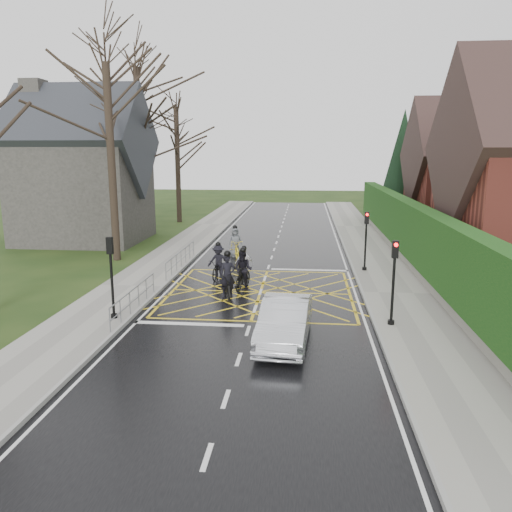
% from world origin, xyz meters
% --- Properties ---
extents(ground, '(120.00, 120.00, 0.00)m').
position_xyz_m(ground, '(0.00, 0.00, 0.00)').
color(ground, black).
rests_on(ground, ground).
extents(road, '(9.00, 80.00, 0.01)m').
position_xyz_m(road, '(0.00, 0.00, 0.01)').
color(road, black).
rests_on(road, ground).
extents(sidewalk_right, '(3.00, 80.00, 0.15)m').
position_xyz_m(sidewalk_right, '(6.00, 0.00, 0.07)').
color(sidewalk_right, gray).
rests_on(sidewalk_right, ground).
extents(sidewalk_left, '(3.00, 80.00, 0.15)m').
position_xyz_m(sidewalk_left, '(-6.00, 0.00, 0.07)').
color(sidewalk_left, gray).
rests_on(sidewalk_left, ground).
extents(stone_wall, '(0.50, 38.00, 0.70)m').
position_xyz_m(stone_wall, '(7.75, 6.00, 0.35)').
color(stone_wall, slate).
rests_on(stone_wall, ground).
extents(hedge, '(0.90, 38.00, 2.80)m').
position_xyz_m(hedge, '(7.75, 6.00, 2.10)').
color(hedge, '#0F3910').
rests_on(hedge, stone_wall).
extents(house_far, '(9.80, 8.80, 10.30)m').
position_xyz_m(house_far, '(14.75, 18.00, 4.36)').
color(house_far, maroon).
rests_on(house_far, ground).
extents(conifer, '(4.60, 4.60, 10.00)m').
position_xyz_m(conifer, '(10.75, 26.00, 4.99)').
color(conifer, black).
rests_on(conifer, ground).
extents(church, '(8.80, 7.80, 11.00)m').
position_xyz_m(church, '(-13.54, 12.00, 4.93)').
color(church, '#2D2B28').
rests_on(church, ground).
extents(tree_near, '(9.24, 9.24, 11.44)m').
position_xyz_m(tree_near, '(-9.00, 6.00, 7.91)').
color(tree_near, black).
rests_on(tree_near, ground).
extents(tree_mid, '(10.08, 10.08, 12.48)m').
position_xyz_m(tree_mid, '(-10.00, 14.00, 8.63)').
color(tree_mid, black).
rests_on(tree_mid, ground).
extents(tree_far, '(8.40, 8.40, 10.40)m').
position_xyz_m(tree_far, '(-9.30, 22.00, 7.19)').
color(tree_far, black).
rests_on(tree_far, ground).
extents(railing_south, '(0.05, 5.04, 1.03)m').
position_xyz_m(railing_south, '(-4.65, -3.50, 0.78)').
color(railing_south, slate).
rests_on(railing_south, ground).
extents(railing_north, '(0.05, 6.04, 1.03)m').
position_xyz_m(railing_north, '(-4.65, 4.00, 0.79)').
color(railing_north, slate).
rests_on(railing_north, ground).
extents(traffic_light_ne, '(0.24, 0.31, 3.21)m').
position_xyz_m(traffic_light_ne, '(5.10, 4.20, 1.66)').
color(traffic_light_ne, black).
rests_on(traffic_light_ne, ground).
extents(traffic_light_se, '(0.24, 0.31, 3.21)m').
position_xyz_m(traffic_light_se, '(5.10, -4.20, 1.66)').
color(traffic_light_se, black).
rests_on(traffic_light_se, ground).
extents(traffic_light_sw, '(0.24, 0.31, 3.21)m').
position_xyz_m(traffic_light_sw, '(-5.10, -4.50, 1.66)').
color(traffic_light_sw, black).
rests_on(traffic_light_sw, ground).
extents(cyclist_rear, '(1.27, 2.26, 2.08)m').
position_xyz_m(cyclist_rear, '(-1.36, -0.93, 0.68)').
color(cyclist_rear, black).
rests_on(cyclist_rear, ground).
extents(cyclist_back, '(1.00, 2.04, 1.97)m').
position_xyz_m(cyclist_back, '(-0.85, 0.47, 0.74)').
color(cyclist_back, black).
rests_on(cyclist_back, ground).
extents(cyclist_mid, '(1.14, 1.94, 1.83)m').
position_xyz_m(cyclist_mid, '(-2.34, 2.40, 0.67)').
color(cyclist_mid, black).
rests_on(cyclist_mid, ground).
extents(cyclist_front, '(0.92, 1.70, 1.69)m').
position_xyz_m(cyclist_front, '(-1.02, 2.28, 0.62)').
color(cyclist_front, black).
rests_on(cyclist_front, ground).
extents(cyclist_lead, '(1.33, 2.09, 1.92)m').
position_xyz_m(cyclist_lead, '(-2.22, 7.54, 0.67)').
color(cyclist_lead, yellow).
rests_on(cyclist_lead, ground).
extents(car, '(1.85, 4.53, 1.46)m').
position_xyz_m(car, '(1.34, -5.94, 0.73)').
color(car, silver).
rests_on(car, ground).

